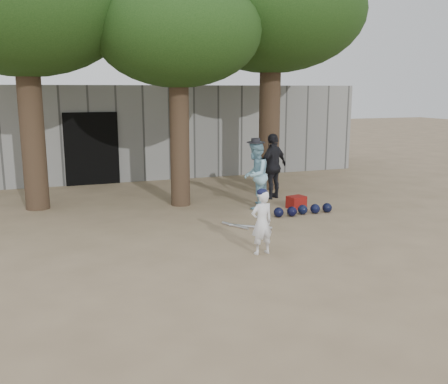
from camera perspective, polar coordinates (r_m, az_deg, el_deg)
name	(u,v)px	position (r m, az deg, el deg)	size (l,w,h in m)	color
ground	(211,259)	(8.66, -1.48, -7.71)	(70.00, 70.00, 0.00)	#937C5E
boy_player	(262,223)	(8.80, 4.34, -3.50)	(0.42, 0.27, 1.15)	white
spectator_blue	(255,175)	(12.17, 3.60, 1.96)	(0.80, 0.62, 1.65)	#8CC3D9
spectator_dark	(273,166)	(13.33, 5.64, 2.95)	(1.02, 0.42, 1.74)	black
red_bag	(296,202)	(12.39, 8.27, -1.16)	(0.42, 0.32, 0.30)	maroon
back_building	(119,129)	(18.32, -11.95, 7.11)	(16.00, 5.24, 3.00)	gray
helmet_row	(303,210)	(11.76, 9.05, -2.04)	(1.51, 0.31, 0.23)	black
bat_pile	(245,226)	(10.59, 2.43, -3.92)	(0.86, 0.80, 0.06)	silver
tree_row	(175,15)	(13.32, -5.67, 19.43)	(11.40, 5.80, 6.69)	brown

